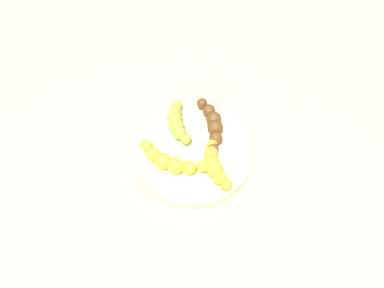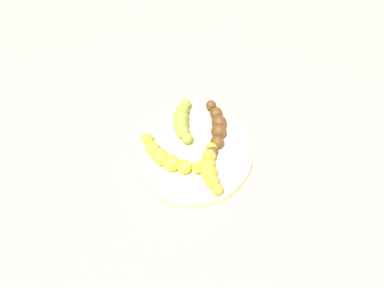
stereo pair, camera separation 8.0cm
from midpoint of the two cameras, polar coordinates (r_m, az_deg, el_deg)
The scene contains 6 objects.
ground_plane at distance 0.83m, azimuth 2.75°, elevation -1.67°, with size 2.40×2.40×0.00m, color tan.
fruit_bowl at distance 0.82m, azimuth 2.78°, elevation -1.21°, with size 0.24×0.24×0.02m.
banana_yellow at distance 0.78m, azimuth -0.56°, elevation -2.14°, with size 0.13×0.08×0.03m.
banana_spotted at distance 0.77m, azimuth 5.52°, elevation -3.65°, with size 0.10×0.06×0.03m.
banana_overripe at distance 0.83m, azimuth 6.27°, elevation 2.14°, with size 0.12×0.08×0.03m.
banana_green at distance 0.83m, azimuth 1.34°, elevation 3.07°, with size 0.10×0.07×0.03m.
Camera 2 is at (0.38, -0.23, 0.70)m, focal length 38.16 mm.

